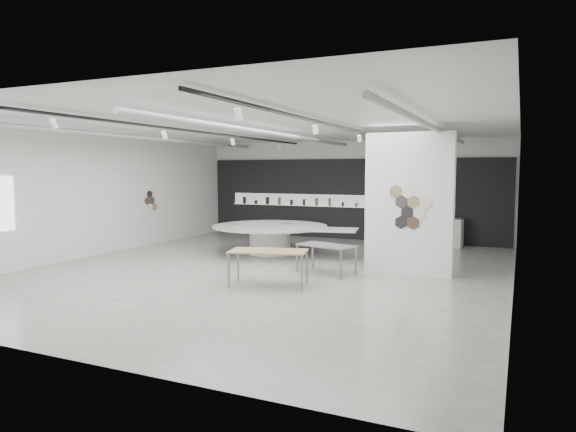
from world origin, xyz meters
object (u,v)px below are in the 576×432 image
at_px(partition_column, 409,204).
at_px(sample_table_wood, 268,253).
at_px(sample_table_stone, 326,247).
at_px(display_island, 272,235).
at_px(kitchen_counter, 437,231).

bearing_deg(partition_column, sample_table_wood, -134.59).
xyz_separation_m(partition_column, sample_table_stone, (-1.91, -0.85, -1.11)).
bearing_deg(display_island, partition_column, -27.67).
distance_m(partition_column, display_island, 4.92).
xyz_separation_m(display_island, kitchen_counter, (4.47, 4.13, -0.10)).
bearing_deg(display_island, sample_table_stone, -50.96).
height_order(sample_table_wood, kitchen_counter, kitchen_counter).
relative_size(display_island, kitchen_counter, 2.81).
bearing_deg(partition_column, sample_table_stone, -155.93).
relative_size(display_island, sample_table_wood, 2.65).
bearing_deg(kitchen_counter, sample_table_stone, -102.58).
height_order(display_island, kitchen_counter, kitchen_counter).
xyz_separation_m(partition_column, sample_table_wood, (-2.64, -2.68, -1.04)).
xyz_separation_m(sample_table_wood, sample_table_stone, (0.73, 1.83, -0.07)).
bearing_deg(display_island, kitchen_counter, 32.15).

